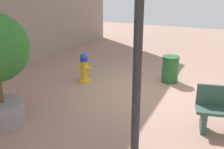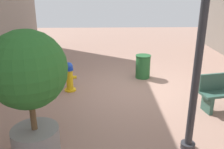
% 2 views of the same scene
% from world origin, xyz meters
% --- Properties ---
extents(ground_plane, '(23.40, 23.40, 0.00)m').
position_xyz_m(ground_plane, '(0.00, 0.00, 0.00)').
color(ground_plane, '#9E7A6B').
extents(fire_hydrant, '(0.43, 0.41, 0.90)m').
position_xyz_m(fire_hydrant, '(1.98, 0.07, 0.45)').
color(fire_hydrant, gold).
rests_on(fire_hydrant, ground_plane).
extents(trash_bin, '(0.52, 0.52, 0.80)m').
position_xyz_m(trash_bin, '(-0.39, -0.99, 0.40)').
color(trash_bin, '#266633').
rests_on(trash_bin, ground_plane).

